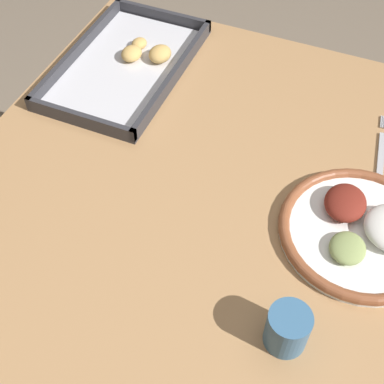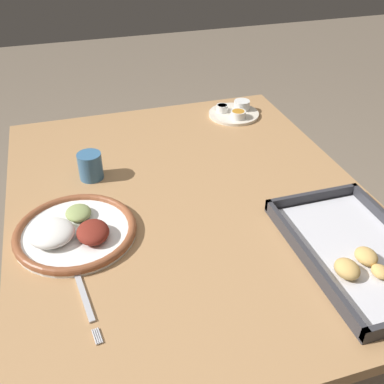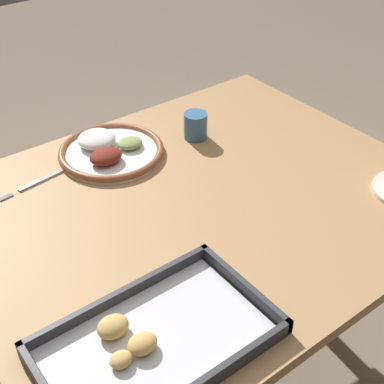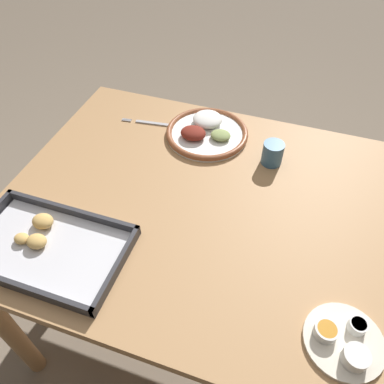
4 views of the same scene
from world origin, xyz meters
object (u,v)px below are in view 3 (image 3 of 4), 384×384
object	(u,v)px
dinner_plate	(110,150)
fork	(44,179)
drinking_cup	(196,126)
baking_tray	(153,340)

from	to	relation	value
dinner_plate	fork	size ratio (longest dim) A/B	1.26
dinner_plate	fork	world-z (taller)	dinner_plate
dinner_plate	drinking_cup	size ratio (longest dim) A/B	3.78
drinking_cup	baking_tray	bearing A→B (deg)	46.48
fork	baking_tray	xyz separation A→B (m)	(0.06, 0.59, 0.01)
dinner_plate	baking_tray	world-z (taller)	dinner_plate
dinner_plate	fork	bearing A→B (deg)	0.25
dinner_plate	fork	distance (m)	0.19
dinner_plate	baking_tray	bearing A→B (deg)	66.57
fork	drinking_cup	distance (m)	0.44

